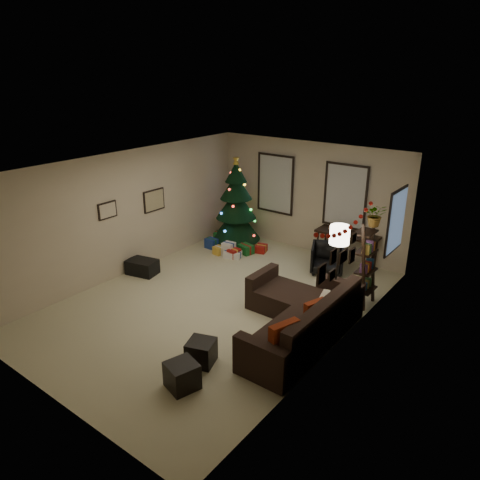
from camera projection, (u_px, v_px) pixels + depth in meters
name	position (u px, v px, depth m)	size (l,w,h in m)	color
floor	(217.00, 302.00, 8.92)	(7.00, 7.00, 0.00)	beige
ceiling	(215.00, 166.00, 7.95)	(7.00, 7.00, 0.00)	white
wall_back	(309.00, 197.00, 11.04)	(5.00, 5.00, 0.00)	beige
wall_front	(40.00, 315.00, 5.83)	(5.00, 5.00, 0.00)	beige
wall_left	(128.00, 213.00, 9.85)	(7.00, 7.00, 0.00)	beige
wall_right	(340.00, 273.00, 7.02)	(7.00, 7.00, 0.00)	beige
window_back_left	(276.00, 184.00, 11.48)	(1.05, 0.06, 1.50)	#728CB2
window_back_right	(345.00, 196.00, 10.40)	(1.05, 0.06, 1.50)	#728CB2
window_right_wall	(397.00, 221.00, 8.88)	(0.06, 0.90, 1.30)	#728CB2
christmas_tree	(236.00, 207.00, 11.59)	(1.25, 1.25, 2.32)	black
presents	(232.00, 248.00, 11.30)	(1.50, 1.01, 0.30)	#14591E
sofa	(300.00, 319.00, 7.79)	(1.90, 2.76, 0.87)	black
pillow_red_a	(284.00, 338.00, 6.60)	(0.13, 0.49, 0.49)	maroon
pillow_red_b	(315.00, 312.00, 7.29)	(0.11, 0.41, 0.41)	maroon
pillow_cream	(324.00, 305.00, 7.53)	(0.11, 0.40, 0.40)	#C2B49D
ottoman_near	(201.00, 352.00, 7.04)	(0.40, 0.40, 0.38)	black
ottoman_far	(182.00, 375.00, 6.50)	(0.41, 0.41, 0.39)	black
desk	(347.00, 237.00, 10.40)	(1.43, 0.51, 0.77)	black
desk_chair	(327.00, 258.00, 10.12)	(0.64, 0.60, 0.66)	black
bookshelf	(367.00, 265.00, 8.56)	(0.30, 0.50, 1.70)	black
potted_plant	(376.00, 212.00, 8.30)	(0.50, 0.44, 0.56)	#4C4C4C
floor_lamp	(339.00, 241.00, 8.12)	(0.36, 0.36, 1.69)	black
art_map	(154.00, 200.00, 10.35)	(0.04, 0.60, 0.50)	black
art_abstract	(107.00, 210.00, 9.37)	(0.04, 0.45, 0.35)	black
gallery	(338.00, 261.00, 6.90)	(0.03, 1.25, 0.54)	black
garland	(346.00, 224.00, 6.90)	(0.08, 1.90, 0.30)	#A5140C
stocking_left	(306.00, 189.00, 11.11)	(0.20, 0.05, 0.36)	#990F0C
stocking_right	(317.00, 190.00, 10.89)	(0.20, 0.05, 0.36)	#990F0C
storage_bin	(142.00, 267.00, 10.10)	(0.65, 0.43, 0.32)	black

